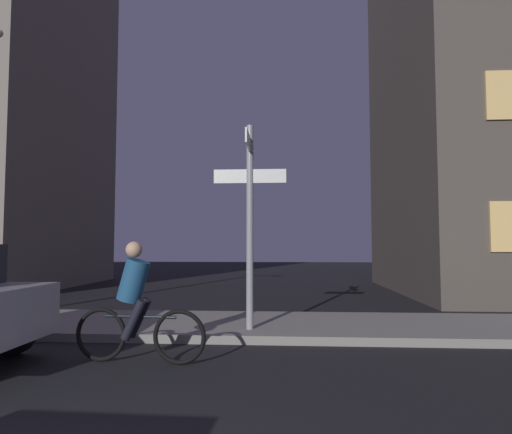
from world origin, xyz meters
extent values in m
cube|color=gray|center=(0.00, 6.46, 0.07)|extent=(40.00, 2.64, 0.14)
cylinder|color=gray|center=(1.06, 5.74, 1.89)|extent=(0.12, 0.12, 3.51)
cube|color=white|center=(1.06, 5.74, 3.30)|extent=(0.03, 1.55, 0.24)
cube|color=white|center=(1.06, 5.74, 2.75)|extent=(1.26, 0.03, 0.24)
cylinder|color=black|center=(-2.22, 4.27, 0.32)|extent=(0.64, 0.23, 0.64)
torus|color=black|center=(0.28, 3.92, 0.36)|extent=(0.72, 0.12, 0.72)
torus|color=black|center=(-0.82, 4.02, 0.36)|extent=(0.72, 0.12, 0.72)
cylinder|color=black|center=(-0.27, 3.97, 0.61)|extent=(1.00, 0.13, 0.04)
cylinder|color=navy|center=(-0.37, 3.98, 1.08)|extent=(0.48, 0.36, 0.61)
sphere|color=tan|center=(-0.37, 3.98, 1.50)|extent=(0.22, 0.22, 0.22)
cylinder|color=black|center=(-0.31, 4.07, 0.58)|extent=(0.35, 0.15, 0.55)
cylinder|color=black|center=(-0.33, 3.89, 0.58)|extent=(0.35, 0.15, 0.55)
cube|color=#F2C672|center=(6.95, 8.99, 2.00)|extent=(0.90, 0.06, 1.20)
cube|color=#F2C672|center=(6.95, 8.99, 5.16)|extent=(0.90, 0.06, 1.20)
camera|label=1|loc=(1.68, -1.97, 1.56)|focal=31.55mm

